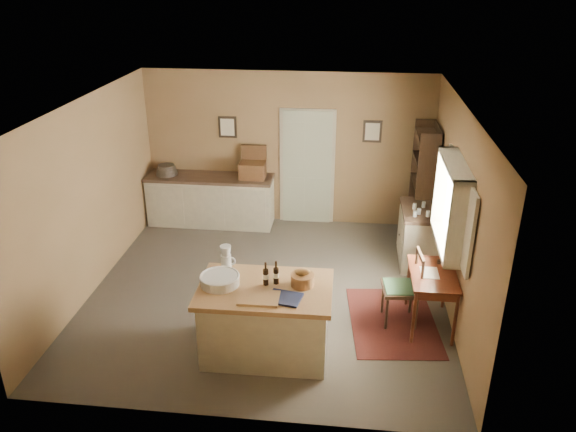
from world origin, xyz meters
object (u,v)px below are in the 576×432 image
desk_chair (401,289)px  right_cabinet (418,235)px  shelving_unit (426,185)px  work_island (265,318)px  sideboard (211,198)px  writing_desk (433,280)px

desk_chair → right_cabinet: (0.38, 1.69, -0.04)m
right_cabinet → shelving_unit: size_ratio=0.50×
work_island → sideboard: (-1.51, 3.57, -0.00)m
sideboard → desk_chair: 4.18m
writing_desk → shelving_unit: (0.15, 2.53, 0.32)m
sideboard → desk_chair: bearing=-41.0°
work_island → shelving_unit: (2.18, 3.33, 0.51)m
sideboard → writing_desk: (3.54, -2.77, 0.19)m
writing_desk → shelving_unit: size_ratio=0.47×
right_cabinet → desk_chair: bearing=-102.8°
writing_desk → right_cabinet: size_ratio=0.94×
sideboard → desk_chair: sideboard is taller
work_island → writing_desk: bearing=20.8°
shelving_unit → desk_chair: bearing=-102.1°
sideboard → right_cabinet: 3.69m
sideboard → writing_desk: bearing=-38.0°
sideboard → shelving_unit: shelving_unit is taller
desk_chair → shelving_unit: (0.54, 2.51, 0.49)m
right_cabinet → shelving_unit: 0.99m
work_island → shelving_unit: size_ratio=0.79×
sideboard → desk_chair: size_ratio=2.27×
sideboard → right_cabinet: sideboard is taller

